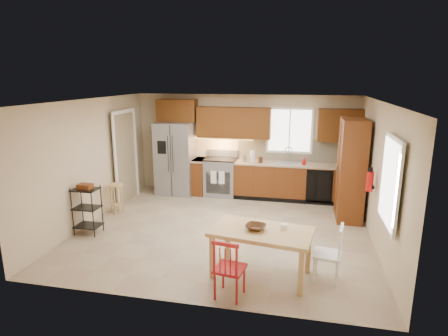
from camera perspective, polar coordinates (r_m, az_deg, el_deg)
floor at (r=7.42m, az=-0.01°, el=-9.42°), size 5.50×5.50×0.00m
ceiling at (r=6.83m, az=-0.01°, el=10.24°), size 5.50×5.00×0.02m
wall_back at (r=9.43m, az=3.17°, el=3.53°), size 5.50×0.02×2.50m
wall_front at (r=4.71m, az=-6.42°, el=-7.07°), size 5.50×0.02×2.50m
wall_left at (r=8.04m, az=-19.55°, el=0.97°), size 0.02×5.00×2.50m
wall_right at (r=7.00m, az=22.59°, el=-1.11°), size 0.02×5.00×2.50m
refrigerator at (r=9.55m, az=-7.35°, el=1.48°), size 0.92×0.75×1.82m
range_stove at (r=9.40m, az=-0.51°, el=-1.42°), size 0.76×0.63×0.92m
base_cabinet_narrow at (r=9.54m, az=-3.71°, el=-1.28°), size 0.30×0.60×0.90m
base_cabinet_run at (r=9.21m, az=10.77°, el=-2.06°), size 2.92×0.60×0.90m
dishwasher at (r=8.94m, az=14.31°, el=-2.73°), size 0.60×0.02×0.78m
backsplash at (r=9.32m, az=11.02°, el=2.70°), size 2.92×0.03×0.55m
upper_over_fridge at (r=9.56m, az=-7.17°, el=8.72°), size 1.00×0.35×0.55m
upper_left_block at (r=9.21m, az=1.50°, el=6.92°), size 1.80×0.35×0.75m
upper_right_block at (r=9.10m, az=17.26°, el=6.23°), size 1.00×0.35×0.75m
window_back at (r=9.24m, az=9.97°, el=5.65°), size 1.12×0.04×1.12m
sink at (r=9.11m, az=9.69°, el=0.48°), size 0.62×0.46×0.16m
undercab_glow at (r=9.30m, az=-0.37°, el=4.53°), size 1.60×0.30×0.01m
soap_bottle at (r=8.98m, az=12.12°, el=1.06°), size 0.09×0.09×0.19m
paper_towel at (r=9.09m, az=4.36°, el=1.78°), size 0.12×0.12×0.28m
canister_steel at (r=9.13m, az=3.12°, el=1.53°), size 0.11×0.11×0.18m
canister_wood at (r=9.05m, az=5.59°, el=1.25°), size 0.10×0.10×0.14m
pantry at (r=8.15m, az=18.79°, el=-0.25°), size 0.50×0.95×2.10m
fire_extinguisher at (r=7.16m, az=21.33°, el=-1.93°), size 0.12×0.12×0.36m
window_right at (r=5.85m, az=24.03°, el=-2.00°), size 0.04×1.02×1.32m
doorway at (r=9.15m, az=-14.83°, el=1.50°), size 0.04×0.95×2.10m
dining_table at (r=5.75m, az=5.68°, el=-12.78°), size 1.57×1.04×0.71m
chair_red at (r=5.19m, az=0.88°, el=-14.90°), size 0.46×0.46×0.86m
chair_white at (r=5.75m, az=15.43°, el=-12.41°), size 0.46×0.46×0.86m
table_bowl at (r=5.60m, az=4.83°, el=-9.37°), size 0.34×0.34×0.07m
table_jar at (r=5.65m, az=9.14°, el=-9.02°), size 0.11×0.11×0.12m
bar_stool at (r=8.53m, az=-16.08°, el=-4.50°), size 0.41×0.41×0.65m
utility_cart at (r=7.57m, az=-20.12°, el=-6.05°), size 0.46×0.36×0.93m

